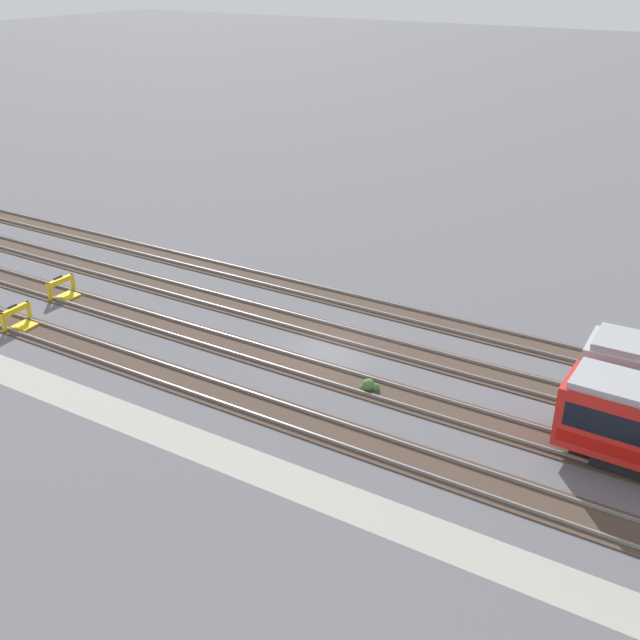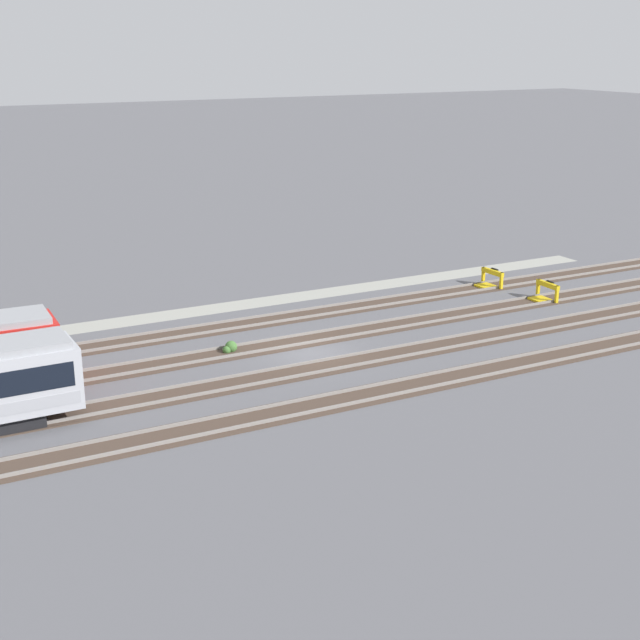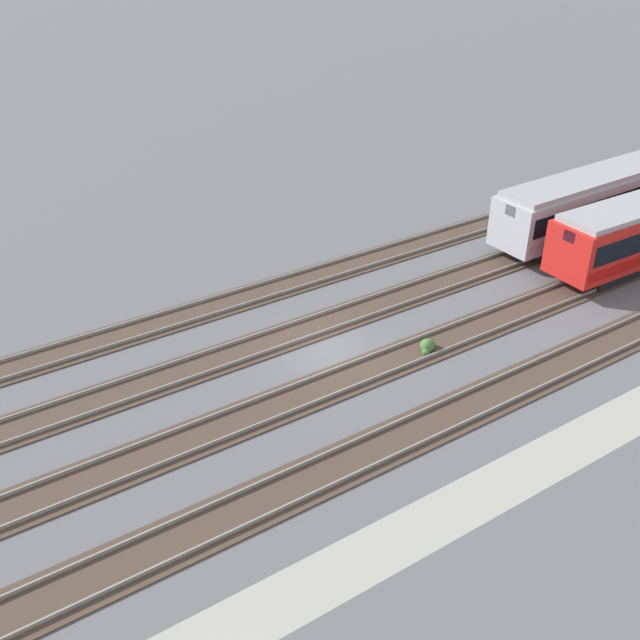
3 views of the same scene
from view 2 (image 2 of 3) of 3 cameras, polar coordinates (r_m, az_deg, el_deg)
The scene contains 9 objects.
ground_plane at distance 46.75m, azimuth -0.52°, elevation -2.19°, with size 400.00×400.00×0.00m, color #5B5B60.
service_walkway at distance 55.48m, azimuth -5.30°, elevation 0.93°, with size 54.00×2.00×0.01m, color #9E9E93.
rail_track_nearest at distance 52.14m, azimuth -3.70°, elevation -0.07°, with size 90.00×2.23×0.21m.
rail_track_near_inner at distance 48.51m, azimuth -1.66°, elevation -1.40°, with size 90.00×2.24×0.21m.
rail_track_middle at distance 44.99m, azimuth 0.71°, elevation -2.93°, with size 90.00×2.24×0.21m.
rail_track_far_inner at distance 41.59m, azimuth 3.48°, elevation -4.72°, with size 90.00×2.23×0.21m.
bumper_stop_nearest_track at distance 60.35m, azimuth 10.79°, elevation 2.56°, with size 1.38×2.01×1.22m.
bumper_stop_near_inner_track at distance 57.94m, azimuth 14.15°, elevation 1.71°, with size 1.37×2.01×1.22m.
weed_clump at distance 47.21m, azimuth -5.76°, elevation -1.77°, with size 0.92×0.70×0.64m.
Camera 2 is at (20.12, 39.15, 15.73)m, focal length 50.00 mm.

